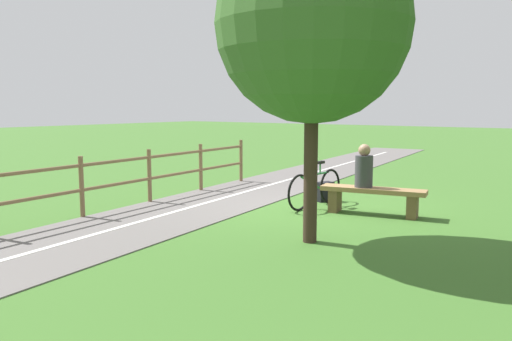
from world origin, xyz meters
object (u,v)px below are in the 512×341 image
Objects in this scene: person_seated at (364,168)px; bicycle at (315,188)px; bench at (373,196)px; tree_by_path at (313,26)px; backpack at (324,192)px.

person_seated is 1.08m from bicycle.
person_seated reaches higher than bench.
bench is at bearing -89.91° from tree_by_path.
tree_by_path is at bearing 83.59° from person_seated.
backpack is at bearing -37.17° from bench.
tree_by_path reaches higher than bench.
person_seated reaches higher than bicycle.
bicycle is 0.40× the size of tree_by_path.
bench is 0.50m from person_seated.
bench is at bearing 180.00° from person_seated.
person_seated is at bearing 149.22° from backpack.
backpack is at bearing -162.52° from bicycle.
bicycle is 4.33× the size of backpack.
bench is 0.43× the size of tree_by_path.
person_seated is 0.45× the size of bicycle.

